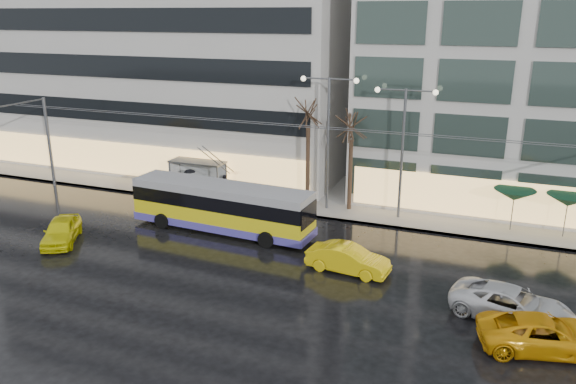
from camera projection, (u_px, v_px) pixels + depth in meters
The scene contains 20 objects.
ground at pixel (231, 268), 30.33m from camera, with size 140.00×140.00×0.00m, color black.
sidewalk at pixel (339, 196), 42.05m from camera, with size 80.00×10.00×0.15m, color gray.
kerb at pixel (319, 217), 37.66m from camera, with size 80.00×0.10×0.15m, color slate.
building_left at pixel (162, 37), 49.32m from camera, with size 34.00×14.00×22.00m, color #AFACA7.
trolleybus at pixel (222, 208), 35.04m from camera, with size 11.99×4.95×5.50m.
catenary at pixel (299, 159), 35.74m from camera, with size 42.24×5.12×7.00m.
bus_shelter at pixel (195, 169), 42.11m from camera, with size 4.20×1.60×2.51m.
street_lamp_near at pixel (328, 125), 37.40m from camera, with size 3.96×0.36×9.03m.
street_lamp_far at pixel (403, 135), 35.76m from camera, with size 3.96×0.36×8.53m.
tree_a at pixel (308, 107), 37.77m from camera, with size 3.20×3.20×8.40m.
tree_b at pixel (352, 120), 37.12m from camera, with size 3.20×3.20×7.70m.
parasol_a at pixel (514, 195), 34.52m from camera, with size 2.50×2.50×2.65m.
parasol_b at pixel (568, 201), 33.49m from camera, with size 2.50×2.50×2.65m.
taxi_a at pixel (61, 231), 33.50m from camera, with size 1.75×4.35×1.48m, color #D4CF0B.
taxi_b at pixel (348, 259), 29.66m from camera, with size 1.54×4.42×1.46m, color yellow.
taxi_c at pixel (544, 334), 22.76m from camera, with size 2.39×5.18×1.44m, color orange.
sedan_silver at pixel (512, 305), 25.00m from camera, with size 2.46×5.35×1.49m, color silver.
pedestrian_a at pixel (235, 181), 40.33m from camera, with size 1.16×1.17×2.19m.
pedestrian_b at pixel (225, 185), 41.63m from camera, with size 0.82×0.67×1.61m.
pedestrian_c at pixel (190, 182), 41.29m from camera, with size 1.16×1.08×2.11m.
Camera 1 is at (12.88, -24.65, 13.15)m, focal length 35.00 mm.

